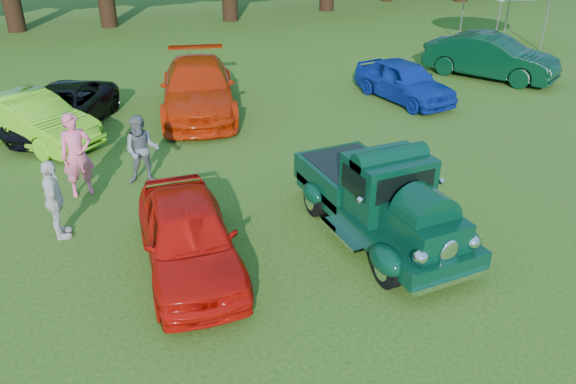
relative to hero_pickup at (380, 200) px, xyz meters
name	(u,v)px	position (x,y,z in m)	size (l,w,h in m)	color
ground	(361,252)	(-0.67, -0.46, -0.78)	(120.00, 120.00, 0.00)	#254911
hero_pickup	(380,200)	(0.00, 0.00, 0.00)	(2.14, 4.60, 1.80)	black
red_convertible	(188,236)	(-3.78, 0.42, -0.10)	(1.60, 3.99, 1.36)	red
back_car_lime	(31,120)	(-6.08, 8.02, -0.09)	(1.47, 4.20, 1.39)	#62BB19
back_car_black	(62,109)	(-5.22, 8.86, -0.16)	(2.06, 4.46, 1.24)	black
back_car_orange	(198,88)	(-1.16, 8.62, 0.02)	(2.23, 5.48, 1.59)	red
back_car_blue	(404,81)	(5.45, 6.94, -0.11)	(1.58, 3.92, 1.33)	navy
back_car_green	(491,57)	(9.97, 7.84, 0.02)	(1.68, 4.82, 1.59)	black
spectator_pink	(77,155)	(-5.22, 4.32, 0.19)	(0.71, 0.46, 1.94)	#E96082
spectator_grey	(142,150)	(-3.79, 4.30, 0.06)	(0.82, 0.64, 1.68)	slate
spectator_white	(54,200)	(-5.86, 2.54, 0.05)	(0.97, 0.41, 1.66)	silver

